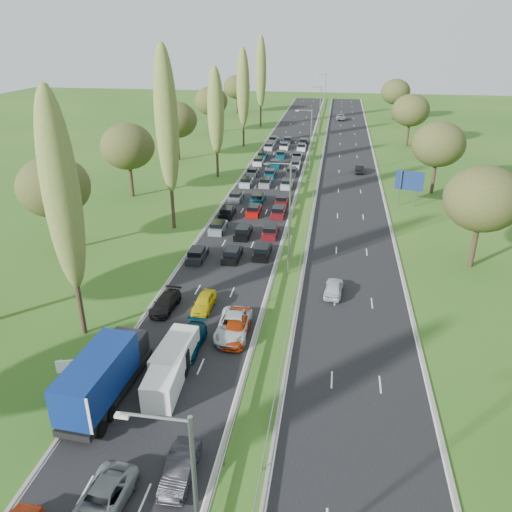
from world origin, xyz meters
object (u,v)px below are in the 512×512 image
at_px(white_van_front, 176,353).
at_px(white_van_rear, 167,376).
at_px(blue_lorry, 105,374).
at_px(info_sign, 67,369).
at_px(near_car_3, 165,303).
at_px(direction_sign, 409,182).

xyz_separation_m(white_van_front, white_van_rear, (0.14, -2.77, -0.02)).
relative_size(blue_lorry, info_sign, 4.53).
bearing_deg(white_van_rear, near_car_3, 105.94).
height_order(near_car_3, white_van_front, white_van_front).
bearing_deg(near_car_3, direction_sign, 57.35).
bearing_deg(info_sign, near_car_3, 72.97).
distance_m(near_car_3, info_sign, 11.94).
relative_size(near_car_3, direction_sign, 0.87).
height_order(white_van_front, white_van_rear, white_van_front).
xyz_separation_m(white_van_rear, direction_sign, (21.59, 44.75, 2.47)).
relative_size(info_sign, direction_sign, 0.40).
relative_size(white_van_front, white_van_rear, 1.01).
distance_m(info_sign, direction_sign, 53.83).
bearing_deg(white_van_rear, white_van_front, 89.75).
relative_size(near_car_3, info_sign, 2.15).
bearing_deg(direction_sign, near_car_3, -126.64).
distance_m(white_van_front, direction_sign, 47.33).
bearing_deg(near_car_3, info_sign, -103.04).
height_order(info_sign, direction_sign, direction_sign).
xyz_separation_m(near_car_3, white_van_front, (3.58, -7.95, 0.44)).
distance_m(near_car_3, direction_sign, 42.50).
height_order(white_van_front, direction_sign, direction_sign).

